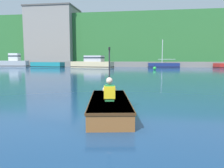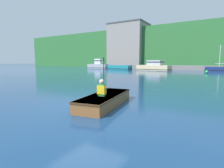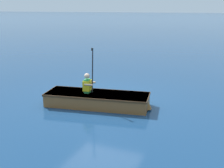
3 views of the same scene
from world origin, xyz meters
name	(u,v)px [view 3 (image 3 of 3)]	position (x,y,z in m)	size (l,w,h in m)	color
ground_plane	(101,99)	(0.00, 0.00, 0.00)	(300.00, 300.00, 0.00)	navy
rowboat_foreground	(98,99)	(0.68, 0.25, 0.23)	(1.59, 3.36, 0.41)	brown
person_paddler	(87,84)	(0.74, -0.09, 0.69)	(0.40, 0.38, 1.40)	#267F3F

